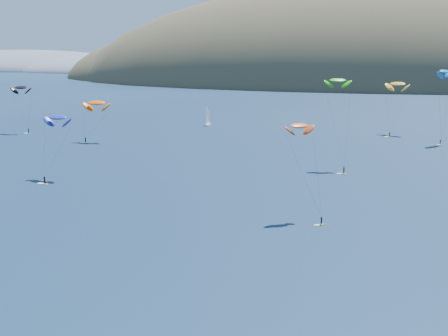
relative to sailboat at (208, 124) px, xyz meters
name	(u,v)px	position (x,y,z in m)	size (l,w,h in m)	color
island	(399,93)	(91.55, 347.76, -11.60)	(730.00, 300.00, 210.00)	#3D3526
headland	(40,71)	(-393.11, 535.47, -4.22)	(460.00, 250.00, 60.00)	slate
sailboat	(208,124)	(0.00, 0.00, 0.00)	(7.61, 6.62, 9.60)	silver
kitesurfer_1	(97,103)	(-28.04, -52.81, 13.44)	(10.42, 7.88, 17.23)	#E8FA1B
kitesurfer_3	(338,81)	(61.51, -80.13, 24.49)	(8.04, 13.61, 27.54)	#E8FA1B
kitesurfer_4	(445,71)	(96.05, -25.19, 25.09)	(8.33, 10.55, 28.43)	#E8FA1B
kitesurfer_9	(299,126)	(57.57, -137.01, 18.32)	(9.77, 9.63, 21.07)	#E8FA1B
kitesurfer_10	(58,117)	(-10.71, -113.60, 15.51)	(9.23, 12.57, 18.85)	#E8FA1B
kitesurfer_11	(398,84)	(80.43, -4.73, 19.09)	(11.16, 16.88, 22.82)	#E8FA1B
kitesurfer_12	(21,88)	(-68.03, -38.31, 17.42)	(9.10, 5.19, 20.75)	#E8FA1B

